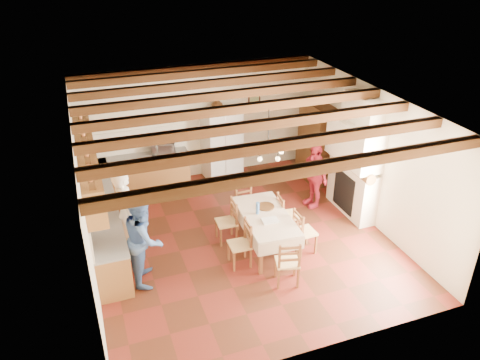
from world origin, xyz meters
name	(u,v)px	position (x,y,z in m)	size (l,w,h in m)	color
floor	(240,239)	(0.00, 0.00, -0.01)	(6.00, 6.50, 0.02)	#4A2113
ceiling	(240,104)	(0.00, 0.00, 3.01)	(6.00, 6.50, 0.02)	silver
wall_back	(197,122)	(0.00, 3.26, 1.50)	(6.00, 0.02, 3.00)	beige
wall_front	(319,275)	(0.00, -3.26, 1.50)	(6.00, 0.02, 3.00)	beige
wall_left	(83,202)	(-3.01, 0.00, 1.50)	(0.02, 6.50, 3.00)	beige
wall_right	(370,155)	(3.01, 0.00, 1.50)	(0.02, 6.50, 3.00)	beige
ceiling_beams	(240,109)	(0.00, 0.00, 2.91)	(6.00, 6.30, 0.16)	#371B0B
lower_cabinets_left	(104,220)	(-2.70, 1.05, 0.43)	(0.60, 4.30, 0.86)	brown
lower_cabinets_back	(143,173)	(-1.55, 2.95, 0.43)	(2.30, 0.60, 0.86)	brown
countertop_left	(101,201)	(-2.70, 1.05, 0.88)	(0.62, 4.30, 0.04)	slate
countertop_back	(141,157)	(-1.55, 2.95, 0.88)	(2.34, 0.62, 0.04)	slate
backsplash_left	(84,190)	(-2.98, 1.05, 1.20)	(0.03, 4.30, 0.60)	silver
backsplash_back	(138,141)	(-1.55, 3.23, 1.20)	(2.30, 0.03, 0.60)	silver
upper_cabinets	(87,160)	(-2.83, 1.05, 1.85)	(0.35, 4.20, 0.70)	brown
fireplace	(353,157)	(2.72, 0.20, 1.40)	(0.56, 1.60, 2.80)	#EEE2C7
wall_picture	(254,103)	(1.55, 3.23, 1.85)	(0.34, 0.03, 0.42)	black
refrigerator	(221,143)	(0.55, 3.01, 0.94)	(0.94, 0.77, 1.87)	silver
hutch	(315,142)	(2.75, 1.97, 1.05)	(0.48, 1.15, 2.09)	#3B2712
dining_table	(266,218)	(0.38, -0.46, 0.70)	(1.01, 1.83, 0.78)	beige
chandelier	(268,148)	(0.38, -0.46, 2.25)	(0.47, 0.47, 0.03)	black
chair_left_near	(240,244)	(-0.31, -0.82, 0.48)	(0.42, 0.40, 0.96)	brown
chair_left_far	(226,221)	(-0.30, 0.03, 0.48)	(0.42, 0.40, 0.96)	brown
chair_right_near	(305,231)	(1.08, -0.85, 0.48)	(0.42, 0.40, 0.96)	brown
chair_right_far	(287,214)	(1.01, -0.15, 0.48)	(0.42, 0.40, 0.96)	brown
chair_end_near	(287,261)	(0.33, -1.63, 0.48)	(0.42, 0.40, 0.96)	brown
chair_end_far	(247,202)	(0.38, 0.66, 0.48)	(0.42, 0.40, 0.96)	brown
person_man	(127,213)	(-2.27, 0.26, 0.96)	(0.70, 0.46, 1.91)	white
person_woman_blue	(144,238)	(-2.07, -0.62, 0.89)	(0.87, 0.67, 1.78)	#4365A3
person_woman_red	(314,175)	(2.11, 0.76, 0.81)	(0.95, 0.39, 1.61)	#B52437
microwave	(163,147)	(-0.99, 2.95, 1.06)	(0.57, 0.39, 0.32)	silver
fridge_vase	(217,104)	(0.46, 3.01, 2.02)	(0.28, 0.28, 0.29)	#3B2712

